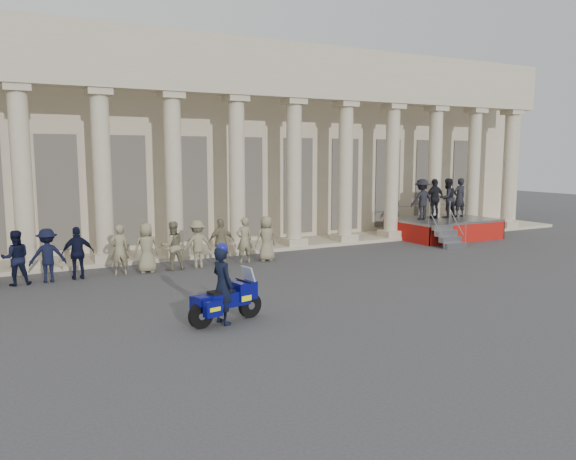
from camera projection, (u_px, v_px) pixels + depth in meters
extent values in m
plane|color=#3B3B3D|center=(309.00, 302.00, 15.26)|extent=(90.00, 90.00, 0.00)
cube|color=#BDAE8E|center=(157.00, 144.00, 27.79)|extent=(40.00, 10.00, 9.00)
cube|color=#BDAE8E|center=(201.00, 251.00, 22.95)|extent=(40.00, 2.60, 0.15)
cube|color=#BDAE8E|center=(204.00, 80.00, 21.36)|extent=(35.80, 1.00, 1.00)
cube|color=#BDAE8E|center=(204.00, 51.00, 21.21)|extent=(35.80, 1.00, 1.20)
cube|color=#BDAE8E|center=(27.00, 263.00, 19.20)|extent=(0.90, 0.90, 0.30)
cylinder|color=#BDAE8E|center=(22.00, 177.00, 18.80)|extent=(0.64, 0.64, 5.60)
cube|color=#BDAE8E|center=(16.00, 88.00, 18.41)|extent=(0.85, 0.85, 0.24)
cube|color=#BDAE8E|center=(106.00, 257.00, 20.41)|extent=(0.90, 0.90, 0.30)
cylinder|color=#BDAE8E|center=(102.00, 175.00, 20.01)|extent=(0.64, 0.64, 5.60)
cube|color=#BDAE8E|center=(99.00, 92.00, 19.63)|extent=(0.85, 0.85, 0.24)
cube|color=#BDAE8E|center=(176.00, 251.00, 21.62)|extent=(0.90, 0.90, 0.30)
cylinder|color=#BDAE8E|center=(173.00, 174.00, 21.23)|extent=(0.64, 0.64, 5.60)
cube|color=#BDAE8E|center=(171.00, 95.00, 20.84)|extent=(0.85, 0.85, 0.24)
cube|color=#BDAE8E|center=(238.00, 246.00, 22.83)|extent=(0.90, 0.90, 0.30)
cylinder|color=#BDAE8E|center=(237.00, 173.00, 22.44)|extent=(0.64, 0.64, 5.60)
cube|color=#BDAE8E|center=(236.00, 99.00, 22.05)|extent=(0.85, 0.85, 0.24)
cube|color=#BDAE8E|center=(294.00, 241.00, 24.04)|extent=(0.90, 0.90, 0.30)
cylinder|color=#BDAE8E|center=(294.00, 172.00, 23.65)|extent=(0.64, 0.64, 5.60)
cube|color=#BDAE8E|center=(294.00, 102.00, 23.26)|extent=(0.85, 0.85, 0.24)
cube|color=#BDAE8E|center=(344.00, 237.00, 25.25)|extent=(0.90, 0.90, 0.30)
cylinder|color=#BDAE8E|center=(345.00, 171.00, 24.86)|extent=(0.64, 0.64, 5.60)
cube|color=#BDAE8E|center=(346.00, 104.00, 24.47)|extent=(0.85, 0.85, 0.24)
cube|color=#BDAE8E|center=(390.00, 233.00, 26.46)|extent=(0.90, 0.90, 0.30)
cylinder|color=#BDAE8E|center=(392.00, 171.00, 26.07)|extent=(0.64, 0.64, 5.60)
cube|color=#BDAE8E|center=(394.00, 107.00, 25.68)|extent=(0.85, 0.85, 0.24)
cube|color=#BDAE8E|center=(432.00, 230.00, 27.67)|extent=(0.90, 0.90, 0.30)
cylinder|color=#BDAE8E|center=(434.00, 170.00, 27.28)|extent=(0.64, 0.64, 5.60)
cube|color=#BDAE8E|center=(437.00, 109.00, 26.89)|extent=(0.85, 0.85, 0.24)
cube|color=#BDAE8E|center=(471.00, 227.00, 28.88)|extent=(0.90, 0.90, 0.30)
cylinder|color=#BDAE8E|center=(473.00, 169.00, 28.49)|extent=(0.64, 0.64, 5.60)
cube|color=#BDAE8E|center=(476.00, 111.00, 28.10)|extent=(0.85, 0.85, 0.24)
cube|color=#BDAE8E|center=(506.00, 224.00, 30.09)|extent=(0.90, 0.90, 0.30)
cylinder|color=#BDAE8E|center=(509.00, 169.00, 29.70)|extent=(0.64, 0.64, 5.60)
cube|color=#BDAE8E|center=(512.00, 113.00, 29.31)|extent=(0.85, 0.85, 0.24)
cube|color=black|center=(58.00, 193.00, 21.27)|extent=(1.30, 0.12, 4.20)
cube|color=black|center=(128.00, 191.00, 22.48)|extent=(1.30, 0.12, 4.20)
cube|color=black|center=(190.00, 189.00, 23.69)|extent=(1.30, 0.12, 4.20)
cube|color=black|center=(246.00, 187.00, 24.90)|extent=(1.30, 0.12, 4.20)
cube|color=black|center=(298.00, 186.00, 26.11)|extent=(1.30, 0.12, 4.20)
cube|color=black|center=(344.00, 184.00, 27.32)|extent=(1.30, 0.12, 4.20)
cube|color=black|center=(387.00, 183.00, 28.53)|extent=(1.30, 0.12, 4.20)
cube|color=black|center=(426.00, 182.00, 29.75)|extent=(1.30, 0.12, 4.20)
cube|color=black|center=(462.00, 181.00, 30.96)|extent=(1.30, 0.12, 4.20)
imported|color=black|center=(16.00, 258.00, 17.15)|extent=(0.83, 0.64, 1.70)
imported|color=black|center=(48.00, 255.00, 17.57)|extent=(1.10, 0.63, 1.70)
imported|color=black|center=(78.00, 253.00, 17.99)|extent=(1.00, 0.42, 1.70)
imported|color=#827A5A|center=(119.00, 250.00, 18.60)|extent=(0.62, 0.41, 1.70)
imported|color=#827A5A|center=(147.00, 248.00, 19.02)|extent=(0.83, 0.54, 1.70)
imported|color=#827A5A|center=(173.00, 246.00, 19.44)|extent=(0.83, 0.64, 1.70)
imported|color=#827A5A|center=(197.00, 244.00, 19.86)|extent=(1.10, 0.63, 1.70)
imported|color=#827A5A|center=(221.00, 242.00, 20.28)|extent=(1.00, 0.42, 1.70)
imported|color=#827A5A|center=(244.00, 240.00, 20.70)|extent=(0.62, 0.41, 1.70)
imported|color=#827A5A|center=(266.00, 239.00, 21.12)|extent=(0.83, 0.54, 1.70)
cube|color=gray|center=(443.00, 219.00, 26.98)|extent=(4.65, 3.32, 0.10)
cube|color=#A4130D|center=(468.00, 233.00, 25.61)|extent=(4.65, 0.04, 0.84)
cube|color=#A4130D|center=(405.00, 232.00, 25.97)|extent=(0.04, 3.32, 0.84)
cube|color=#A4130D|center=(478.00, 226.00, 28.12)|extent=(0.04, 3.32, 0.84)
cube|color=gray|center=(455.00, 246.00, 24.04)|extent=(1.10, 0.28, 0.24)
cube|color=gray|center=(450.00, 239.00, 24.25)|extent=(1.10, 0.28, 0.24)
cube|color=gray|center=(446.00, 233.00, 24.47)|extent=(1.10, 0.28, 0.24)
cube|color=gray|center=(442.00, 227.00, 24.68)|extent=(1.10, 0.28, 0.24)
cylinder|color=gray|center=(421.00, 205.00, 28.32)|extent=(4.65, 0.04, 0.04)
imported|color=black|center=(422.00, 199.00, 26.46)|extent=(1.23, 0.71, 1.91)
imported|color=black|center=(435.00, 199.00, 26.83)|extent=(1.12, 0.47, 1.91)
imported|color=black|center=(447.00, 198.00, 27.21)|extent=(0.93, 0.72, 1.91)
imported|color=black|center=(459.00, 197.00, 27.58)|extent=(0.70, 0.46, 1.91)
cylinder|color=black|center=(250.00, 305.00, 13.81)|extent=(0.63, 0.25, 0.61)
cylinder|color=black|center=(201.00, 315.00, 12.92)|extent=(0.63, 0.25, 0.61)
cube|color=#090C6C|center=(228.00, 299.00, 13.36)|extent=(1.12, 0.60, 0.35)
cube|color=#090C6C|center=(244.00, 290.00, 13.63)|extent=(0.60, 0.58, 0.42)
cube|color=silver|center=(244.00, 298.00, 13.66)|extent=(0.26, 0.31, 0.11)
cube|color=#B2BFCC|center=(249.00, 276.00, 13.69)|extent=(0.28, 0.46, 0.50)
cube|color=black|center=(221.00, 292.00, 13.22)|extent=(0.65, 0.43, 0.09)
cube|color=#090C6C|center=(202.00, 301.00, 12.91)|extent=(0.38, 0.37, 0.20)
cube|color=#090C6C|center=(213.00, 308.00, 12.76)|extent=(0.45, 0.28, 0.37)
cube|color=#EEFE0D|center=(213.00, 308.00, 12.76)|extent=(0.32, 0.27, 0.09)
cube|color=#090C6C|center=(199.00, 303.00, 13.21)|extent=(0.45, 0.28, 0.37)
cube|color=#EEFE0D|center=(199.00, 303.00, 13.21)|extent=(0.32, 0.27, 0.09)
cylinder|color=silver|center=(206.00, 312.00, 13.27)|extent=(0.56, 0.20, 0.09)
cylinder|color=black|center=(244.00, 281.00, 13.60)|extent=(0.16, 0.64, 0.03)
imported|color=black|center=(223.00, 285.00, 13.22)|extent=(0.57, 0.75, 1.86)
sphere|color=navy|center=(222.00, 249.00, 13.11)|extent=(0.28, 0.28, 0.28)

